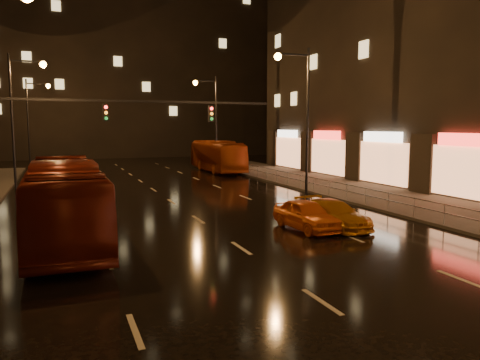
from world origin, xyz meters
The scene contains 9 objects.
ground centered at (0.00, 20.00, 0.00)m, with size 140.00×140.00×0.00m, color black.
sidewalk_right centered at (13.50, 15.00, 0.07)m, with size 7.00×70.00×0.15m, color #38332D.
building_distant centered at (4.00, 72.00, 18.00)m, with size 44.00×16.00×36.00m, color black.
traffic_signal centered at (-5.06, 20.00, 4.74)m, with size 15.31×0.32×6.20m.
railing_right centered at (10.20, 18.00, 0.90)m, with size 0.05×56.00×1.00m.
bus_red centered at (-6.34, 13.90, 1.67)m, with size 2.81×12.00×3.34m, color #60190D.
bus_curb centered at (8.92, 39.77, 1.61)m, with size 2.70×11.55×3.22m, color #9E3B0F.
taxi_near centered at (4.00, 12.00, 0.69)m, with size 1.62×4.04×1.38m, color orange.
taxi_far centered at (5.37, 11.92, 0.64)m, with size 1.78×4.38×1.27m, color #C47412.
Camera 1 is at (-6.48, -6.57, 4.74)m, focal length 35.00 mm.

